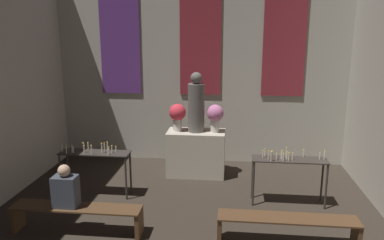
% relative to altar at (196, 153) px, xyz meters
% --- Properties ---
extents(wall_back, '(6.77, 0.16, 4.97)m').
position_rel_altar_xyz_m(wall_back, '(0.00, 0.98, 2.03)').
color(wall_back, '#B2AD9E').
rests_on(wall_back, ground_plane).
extents(altar, '(1.21, 0.64, 0.95)m').
position_rel_altar_xyz_m(altar, '(0.00, 0.00, 0.00)').
color(altar, '#BCB29E').
rests_on(altar, ground_plane).
extents(statue, '(0.34, 0.34, 1.24)m').
position_rel_altar_xyz_m(statue, '(0.00, 0.00, 1.04)').
color(statue, '#5B5651').
rests_on(statue, altar).
extents(flower_vase_left, '(0.35, 0.35, 0.58)m').
position_rel_altar_xyz_m(flower_vase_left, '(-0.39, 0.00, 0.83)').
color(flower_vase_left, beige).
rests_on(flower_vase_left, altar).
extents(flower_vase_right, '(0.35, 0.35, 0.58)m').
position_rel_altar_xyz_m(flower_vase_right, '(0.39, 0.00, 0.83)').
color(flower_vase_right, beige).
rests_on(flower_vase_right, altar).
extents(candle_rack_left, '(1.29, 0.37, 1.03)m').
position_rel_altar_xyz_m(candle_rack_left, '(-1.76, -1.22, 0.23)').
color(candle_rack_left, '#332D28').
rests_on(candle_rack_left, ground_plane).
extents(candle_rack_right, '(1.29, 0.37, 1.03)m').
position_rel_altar_xyz_m(candle_rack_right, '(1.75, -1.22, 0.23)').
color(candle_rack_right, '#332D28').
rests_on(candle_rack_right, ground_plane).
extents(pew_back_left, '(1.98, 0.36, 0.43)m').
position_rel_altar_xyz_m(pew_back_left, '(-1.56, -2.58, -0.16)').
color(pew_back_left, '#4C331E').
rests_on(pew_back_left, ground_plane).
extents(pew_back_right, '(1.98, 0.36, 0.43)m').
position_rel_altar_xyz_m(pew_back_right, '(1.56, -2.58, -0.16)').
color(pew_back_right, '#4C331E').
rests_on(pew_back_right, ground_plane).
extents(person_seated, '(0.36, 0.24, 0.66)m').
position_rel_altar_xyz_m(person_seated, '(-1.70, -2.58, 0.23)').
color(person_seated, '#383D47').
rests_on(person_seated, pew_back_left).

